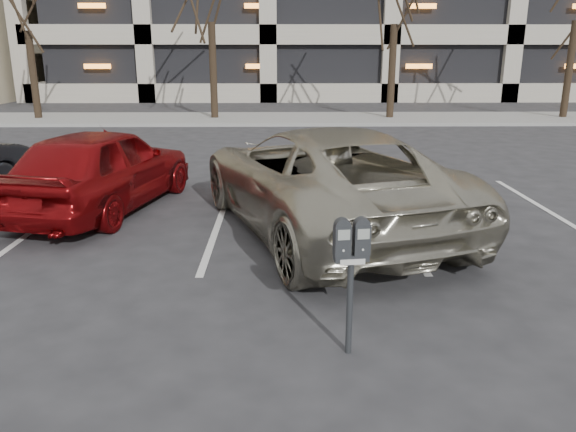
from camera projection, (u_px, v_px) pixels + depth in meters
name	position (u px, v px, depth m)	size (l,w,h in m)	color
ground	(313.00, 268.00, 7.10)	(140.00, 140.00, 0.00)	#28282B
sidewalk	(290.00, 119.00, 22.44)	(80.00, 4.00, 0.12)	gray
stall_lines	(221.00, 217.00, 9.29)	(16.90, 5.20, 0.00)	silver
parking_meter	(351.00, 253.00, 4.85)	(0.33, 0.16, 1.25)	black
suv_silver	(322.00, 179.00, 8.48)	(4.31, 6.24, 1.59)	#B2AC97
car_red	(102.00, 168.00, 9.54)	(1.72, 4.29, 1.46)	maroon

